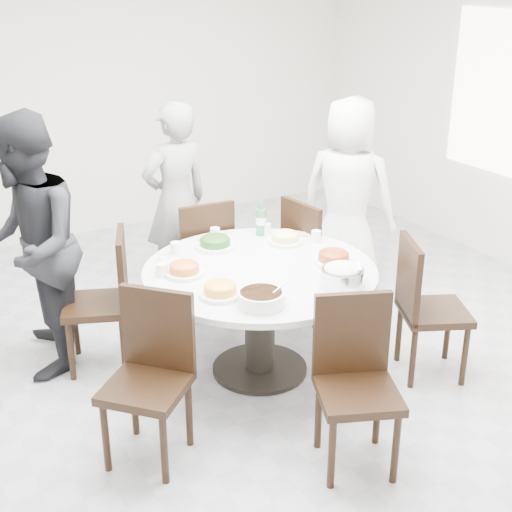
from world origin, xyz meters
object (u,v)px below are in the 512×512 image
chair_ne (319,257)px  chair_nw (96,302)px  diner_middle (176,201)px  chair_s (358,390)px  diner_left (29,247)px  rice_bowl (342,278)px  chair_sw (146,384)px  beverage_bottle (261,218)px  soup_bowl (261,299)px  diner_right (348,196)px  chair_n (199,256)px  chair_se (435,309)px  dining_table (260,321)px

chair_ne → chair_nw: size_ratio=1.00×
diner_middle → chair_s: bearing=81.5°
diner_middle → diner_left: bearing=18.7°
chair_ne → rice_bowl: 1.16m
chair_sw → beverage_bottle: beverage_bottle is taller
diner_left → soup_bowl: size_ratio=6.37×
diner_right → rice_bowl: bearing=105.1°
chair_sw → chair_s: 1.13m
chair_n → chair_s: same height
diner_middle → rice_bowl: 1.90m
chair_se → rice_bowl: 0.77m
chair_sw → diner_right: (2.31, 1.29, 0.33)m
chair_se → diner_middle: diner_middle is taller
chair_ne → diner_right: bearing=-64.5°
chair_sw → chair_se: bearing=44.3°
diner_left → chair_n: bearing=115.2°
diner_middle → soup_bowl: bearing=74.1°
diner_middle → beverage_bottle: size_ratio=6.37×
chair_se → beverage_bottle: 1.35m
chair_s → beverage_bottle: size_ratio=3.80×
chair_sw → beverage_bottle: 1.70m
chair_ne → diner_right: 0.67m
chair_sw → chair_se: same height
chair_s → diner_middle: size_ratio=0.60×
rice_bowl → beverage_bottle: bearing=88.3°
diner_right → diner_middle: bearing=28.5°
chair_n → diner_left: 1.36m
chair_sw → diner_left: size_ratio=0.55×
chair_nw → soup_bowl: chair_nw is taller
chair_ne → chair_sw: size_ratio=1.00×
soup_bowl → diner_middle: bearing=80.2°
diner_right → rice_bowl: (-1.03, -1.29, 0.00)m
diner_right → soup_bowl: (-1.58, -1.27, -0.01)m
diner_right → diner_middle: (-1.26, 0.59, -0.01)m
chair_nw → beverage_bottle: 1.29m
chair_sw → chair_nw: bearing=132.9°
chair_nw → diner_right: diner_right is taller
soup_bowl → diner_right: bearing=38.7°
dining_table → diner_right: 1.61m
chair_n → beverage_bottle: (0.27, -0.47, 0.40)m
rice_bowl → soup_bowl: rice_bowl is taller
chair_n → chair_s: 2.09m
rice_bowl → chair_n: bearing=99.5°
dining_table → diner_middle: (0.06, 1.41, 0.42)m
chair_s → soup_bowl: (-0.21, 0.65, 0.32)m
chair_ne → soup_bowl: size_ratio=3.48×
dining_table → chair_se: 1.14m
chair_s → chair_se: (1.02, 0.50, 0.00)m
diner_right → soup_bowl: 2.03m
diner_right → diner_middle: size_ratio=1.01×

